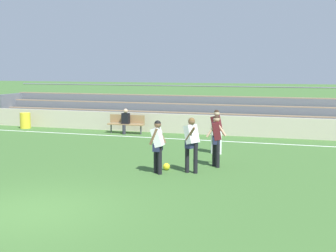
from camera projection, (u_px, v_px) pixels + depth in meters
ground_plane at (30, 212)px, 10.26m from camera, size 160.00×160.00×0.00m
field_line_sideline at (174, 139)px, 20.60m from camera, size 44.00×0.12×0.01m
sideline_wall at (185, 124)px, 22.16m from camera, size 48.00×0.16×0.93m
bleacher_stand at (242, 112)px, 23.37m from camera, size 27.79×2.48×2.19m
bench_near_bin at (126, 122)px, 22.20m from camera, size 1.80×0.40×0.90m
trash_bin at (25, 121)px, 24.05m from camera, size 0.54×0.54×0.82m
spectator_seated at (125, 119)px, 22.07m from camera, size 0.36×0.42×1.21m
player_white_deep_cover at (191, 140)px, 13.87m from camera, size 0.50×0.64×1.70m
player_dark_trailing_run at (216, 136)px, 14.73m from camera, size 0.60×0.48×1.68m
player_white_overlapping at (158, 142)px, 13.79m from camera, size 0.41×0.44×1.62m
player_dark_pressing_high at (216, 128)px, 16.94m from camera, size 0.42×0.53×1.64m
soccer_ball at (166, 167)px, 14.37m from camera, size 0.22×0.22×0.22m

